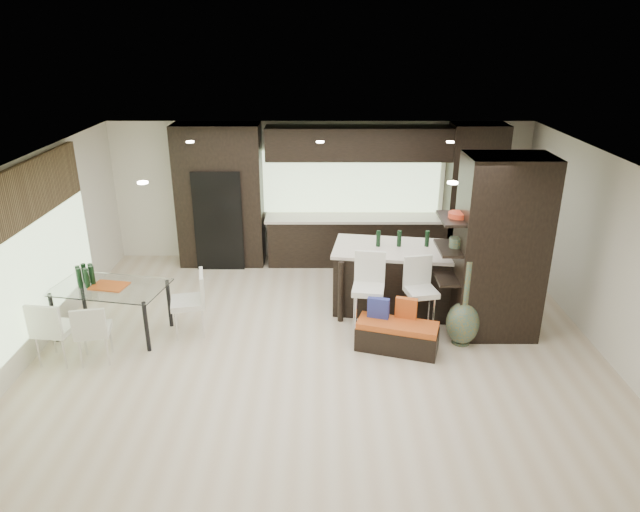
{
  "coord_description": "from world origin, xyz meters",
  "views": [
    {
      "loc": [
        0.01,
        -7.27,
        4.29
      ],
      "look_at": [
        0.0,
        0.6,
        1.15
      ],
      "focal_mm": 32.0,
      "sensor_mm": 36.0,
      "label": 1
    }
  ],
  "objects_px": {
    "stool_mid": "(420,305)",
    "chair_far": "(56,333)",
    "kitchen_island": "(412,279)",
    "stool_left": "(368,304)",
    "bench": "(397,336)",
    "floor_vase": "(465,303)",
    "chair_end": "(188,306)",
    "dining_table": "(113,310)",
    "stool_right": "(472,307)",
    "chair_near": "(94,334)"
  },
  "relations": [
    {
      "from": "stool_mid",
      "to": "chair_far",
      "type": "distance_m",
      "value": 5.14
    },
    {
      "from": "kitchen_island",
      "to": "stool_left",
      "type": "height_order",
      "value": "kitchen_island"
    },
    {
      "from": "stool_left",
      "to": "bench",
      "type": "distance_m",
      "value": 0.66
    },
    {
      "from": "chair_far",
      "to": "stool_mid",
      "type": "bearing_deg",
      "value": 15.55
    },
    {
      "from": "bench",
      "to": "floor_vase",
      "type": "xyz_separation_m",
      "value": [
        0.97,
        0.2,
        0.43
      ]
    },
    {
      "from": "chair_end",
      "to": "bench",
      "type": "bearing_deg",
      "value": -110.73
    },
    {
      "from": "stool_mid",
      "to": "floor_vase",
      "type": "bearing_deg",
      "value": -36.4
    },
    {
      "from": "kitchen_island",
      "to": "stool_left",
      "type": "distance_m",
      "value": 1.17
    },
    {
      "from": "bench",
      "to": "dining_table",
      "type": "bearing_deg",
      "value": -169.4
    },
    {
      "from": "kitchen_island",
      "to": "stool_right",
      "type": "height_order",
      "value": "kitchen_island"
    },
    {
      "from": "chair_end",
      "to": "kitchen_island",
      "type": "bearing_deg",
      "value": -88.11
    },
    {
      "from": "stool_mid",
      "to": "dining_table",
      "type": "bearing_deg",
      "value": 167.84
    },
    {
      "from": "stool_left",
      "to": "stool_mid",
      "type": "height_order",
      "value": "stool_left"
    },
    {
      "from": "stool_mid",
      "to": "chair_far",
      "type": "relative_size",
      "value": 1.1
    },
    {
      "from": "kitchen_island",
      "to": "floor_vase",
      "type": "relative_size",
      "value": 1.95
    },
    {
      "from": "stool_right",
      "to": "dining_table",
      "type": "xyz_separation_m",
      "value": [
        -5.36,
        -0.0,
        -0.06
      ]
    },
    {
      "from": "chair_far",
      "to": "bench",
      "type": "bearing_deg",
      "value": 10.68
    },
    {
      "from": "dining_table",
      "to": "stool_left",
      "type": "bearing_deg",
      "value": 10.42
    },
    {
      "from": "floor_vase",
      "to": "bench",
      "type": "bearing_deg",
      "value": -168.51
    },
    {
      "from": "chair_near",
      "to": "stool_left",
      "type": "bearing_deg",
      "value": -0.65
    },
    {
      "from": "dining_table",
      "to": "chair_end",
      "type": "height_order",
      "value": "chair_end"
    },
    {
      "from": "stool_mid",
      "to": "stool_right",
      "type": "relative_size",
      "value": 1.09
    },
    {
      "from": "stool_mid",
      "to": "chair_end",
      "type": "relative_size",
      "value": 1.07
    },
    {
      "from": "bench",
      "to": "floor_vase",
      "type": "distance_m",
      "value": 1.08
    },
    {
      "from": "floor_vase",
      "to": "chair_near",
      "type": "distance_m",
      "value": 5.19
    },
    {
      "from": "stool_left",
      "to": "stool_right",
      "type": "relative_size",
      "value": 1.16
    },
    {
      "from": "stool_left",
      "to": "chair_near",
      "type": "distance_m",
      "value": 3.87
    },
    {
      "from": "stool_right",
      "to": "bench",
      "type": "height_order",
      "value": "stool_right"
    },
    {
      "from": "bench",
      "to": "stool_mid",
      "type": "bearing_deg",
      "value": 67.09
    },
    {
      "from": "stool_left",
      "to": "chair_far",
      "type": "bearing_deg",
      "value": -161.52
    },
    {
      "from": "floor_vase",
      "to": "chair_near",
      "type": "xyz_separation_m",
      "value": [
        -5.16,
        -0.47,
        -0.24
      ]
    },
    {
      "from": "stool_right",
      "to": "bench",
      "type": "xyz_separation_m",
      "value": [
        -1.17,
        -0.48,
        -0.22
      ]
    },
    {
      "from": "chair_far",
      "to": "stool_right",
      "type": "bearing_deg",
      "value": 14.61
    },
    {
      "from": "kitchen_island",
      "to": "stool_mid",
      "type": "bearing_deg",
      "value": -81.57
    },
    {
      "from": "stool_left",
      "to": "chair_end",
      "type": "distance_m",
      "value": 2.67
    },
    {
      "from": "stool_right",
      "to": "chair_near",
      "type": "bearing_deg",
      "value": 168.98
    },
    {
      "from": "stool_right",
      "to": "chair_near",
      "type": "xyz_separation_m",
      "value": [
        -5.36,
        -0.76,
        -0.04
      ]
    },
    {
      "from": "stool_right",
      "to": "chair_end",
      "type": "xyz_separation_m",
      "value": [
        -4.23,
        -0.0,
        0.01
      ]
    },
    {
      "from": "kitchen_island",
      "to": "dining_table",
      "type": "relative_size",
      "value": 1.57
    },
    {
      "from": "kitchen_island",
      "to": "floor_vase",
      "type": "xyz_separation_m",
      "value": [
        0.58,
        -1.12,
        0.12
      ]
    },
    {
      "from": "dining_table",
      "to": "chair_far",
      "type": "height_order",
      "value": "chair_far"
    },
    {
      "from": "bench",
      "to": "chair_near",
      "type": "distance_m",
      "value": 4.21
    },
    {
      "from": "stool_mid",
      "to": "chair_near",
      "type": "xyz_separation_m",
      "value": [
        -4.58,
        -0.74,
        -0.08
      ]
    },
    {
      "from": "bench",
      "to": "chair_end",
      "type": "height_order",
      "value": "chair_end"
    },
    {
      "from": "stool_right",
      "to": "chair_near",
      "type": "height_order",
      "value": "stool_right"
    },
    {
      "from": "stool_left",
      "to": "floor_vase",
      "type": "bearing_deg",
      "value": -1.8
    },
    {
      "from": "bench",
      "to": "chair_end",
      "type": "bearing_deg",
      "value": -171.77
    },
    {
      "from": "stool_left",
      "to": "floor_vase",
      "type": "relative_size",
      "value": 0.79
    },
    {
      "from": "bench",
      "to": "chair_far",
      "type": "distance_m",
      "value": 4.71
    },
    {
      "from": "kitchen_island",
      "to": "chair_near",
      "type": "height_order",
      "value": "kitchen_island"
    }
  ]
}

